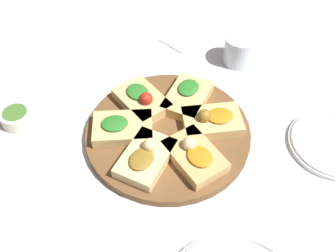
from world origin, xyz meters
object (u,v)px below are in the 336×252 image
serving_board (168,133)px  dipping_bowl (16,117)px  napkin_stack (183,38)px  plate_left (334,143)px  water_glass (240,50)px

serving_board → dipping_bowl: bearing=-69.1°
serving_board → napkin_stack: serving_board is taller
dipping_bowl → plate_left: bearing=111.9°
plate_left → dipping_bowl: 0.71m
water_glass → dipping_bowl: size_ratio=1.17×
water_glass → napkin_stack: bearing=-96.8°
serving_board → water_glass: bearing=171.5°
plate_left → napkin_stack: plate_left is taller
water_glass → dipping_bowl: bearing=-40.2°
plate_left → serving_board: bearing=-67.1°
serving_board → plate_left: 0.36m
serving_board → dipping_bowl: 0.34m
plate_left → napkin_stack: 0.50m
napkin_stack → dipping_bowl: bearing=-23.3°
napkin_stack → plate_left: bearing=67.1°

